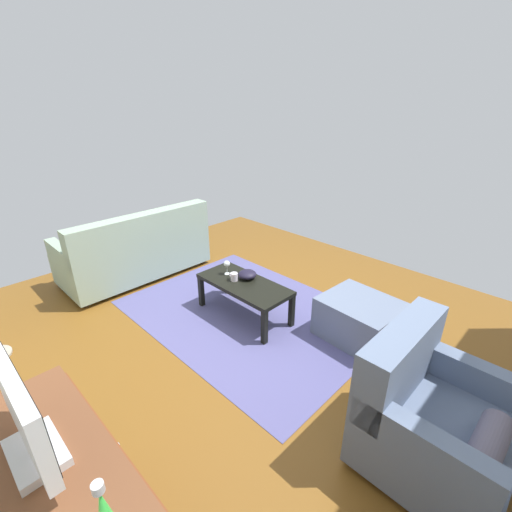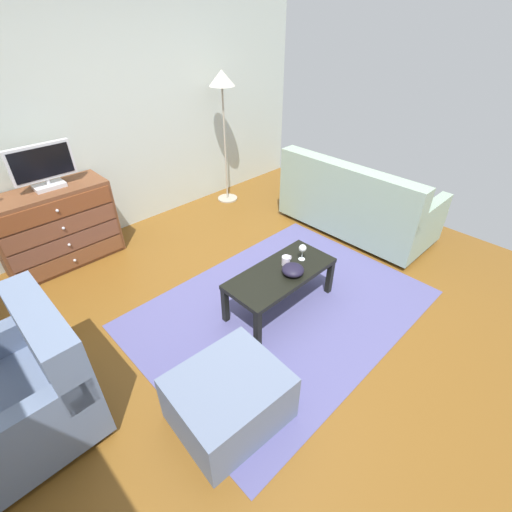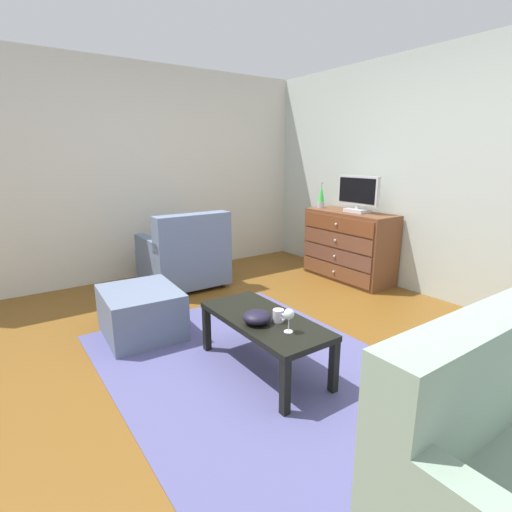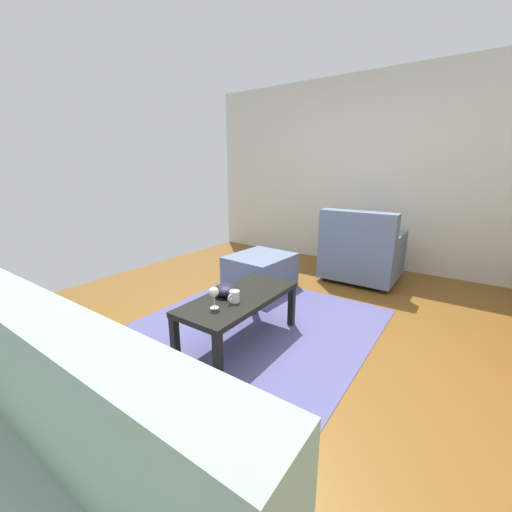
% 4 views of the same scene
% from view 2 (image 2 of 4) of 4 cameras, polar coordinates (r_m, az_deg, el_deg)
% --- Properties ---
extents(ground_plane, '(5.60, 5.02, 0.05)m').
position_cam_2_polar(ground_plane, '(3.40, -0.71, -8.55)').
color(ground_plane, brown).
extents(wall_accent_rear, '(5.60, 0.12, 2.55)m').
position_cam_2_polar(wall_accent_rear, '(4.52, -22.38, 19.22)').
color(wall_accent_rear, '#BAC4BA').
rests_on(wall_accent_rear, ground_plane).
extents(area_rug, '(2.60, 1.90, 0.01)m').
position_cam_2_polar(area_rug, '(3.38, 4.13, -8.21)').
color(area_rug, '#504F83').
rests_on(area_rug, ground_plane).
extents(dresser, '(1.13, 0.49, 0.84)m').
position_cam_2_polar(dresser, '(4.27, -28.95, 3.93)').
color(dresser, brown).
rests_on(dresser, ground_plane).
extents(tv, '(0.58, 0.18, 0.43)m').
position_cam_2_polar(tv, '(4.07, -30.71, 12.11)').
color(tv, silver).
rests_on(tv, dresser).
extents(coffee_table, '(1.03, 0.46, 0.40)m').
position_cam_2_polar(coffee_table, '(3.20, 3.93, -3.19)').
color(coffee_table, black).
rests_on(coffee_table, ground_plane).
extents(wine_glass, '(0.07, 0.07, 0.16)m').
position_cam_2_polar(wine_glass, '(3.27, 7.39, 1.15)').
color(wine_glass, silver).
rests_on(wine_glass, coffee_table).
extents(mug, '(0.11, 0.08, 0.08)m').
position_cam_2_polar(mug, '(3.23, 4.80, -0.72)').
color(mug, silver).
rests_on(mug, coffee_table).
extents(bowl_decorative, '(0.19, 0.19, 0.09)m').
position_cam_2_polar(bowl_decorative, '(3.12, 5.87, -2.20)').
color(bowl_decorative, black).
rests_on(bowl_decorative, coffee_table).
extents(couch_large, '(0.85, 1.79, 0.90)m').
position_cam_2_polar(couch_large, '(4.53, 15.36, 7.83)').
color(couch_large, '#332319').
rests_on(couch_large, ground_plane).
extents(armchair, '(0.80, 0.86, 0.88)m').
position_cam_2_polar(armchair, '(2.78, -33.10, -17.51)').
color(armchair, '#332319').
rests_on(armchair, ground_plane).
extents(ottoman, '(0.74, 0.64, 0.40)m').
position_cam_2_polar(ottoman, '(2.54, -4.30, -21.61)').
color(ottoman, slate).
rests_on(ottoman, ground_plane).
extents(standing_lamp, '(0.32, 0.32, 1.69)m').
position_cam_2_polar(standing_lamp, '(4.87, -5.35, 24.50)').
color(standing_lamp, '#A59E8C').
rests_on(standing_lamp, ground_plane).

